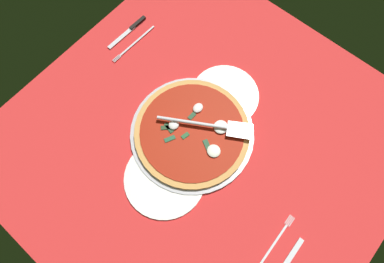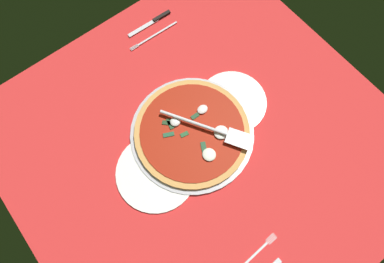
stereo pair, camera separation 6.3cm
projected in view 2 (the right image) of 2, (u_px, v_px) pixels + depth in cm
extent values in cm
cube|color=red|center=(202.00, 143.00, 97.36)|extent=(111.51, 111.51, 0.80)
cube|color=silver|center=(40.00, 237.00, 87.68)|extent=(6.56, 6.56, 0.10)
cube|color=silver|center=(17.00, 199.00, 91.16)|extent=(6.56, 6.56, 0.10)
cube|color=white|center=(72.00, 241.00, 87.32)|extent=(6.56, 6.56, 0.10)
cube|color=white|center=(49.00, 203.00, 90.79)|extent=(6.56, 6.56, 0.10)
cube|color=white|center=(26.00, 168.00, 94.27)|extent=(6.56, 6.56, 0.10)
cube|color=silver|center=(6.00, 135.00, 97.75)|extent=(6.56, 6.56, 0.10)
cube|color=silver|center=(106.00, 245.00, 86.95)|extent=(6.56, 6.56, 0.10)
cube|color=silver|center=(80.00, 207.00, 90.43)|extent=(6.56, 6.56, 0.10)
cube|color=white|center=(57.00, 171.00, 93.91)|extent=(6.56, 6.56, 0.10)
cube|color=silver|center=(35.00, 138.00, 97.39)|extent=(6.56, 6.56, 0.10)
cube|color=silver|center=(15.00, 108.00, 100.87)|extent=(6.56, 6.56, 0.10)
cube|color=silver|center=(139.00, 250.00, 86.58)|extent=(6.56, 6.56, 0.10)
cube|color=silver|center=(112.00, 211.00, 90.06)|extent=(6.56, 6.56, 0.10)
cube|color=silver|center=(88.00, 175.00, 93.54)|extent=(6.56, 6.56, 0.10)
cube|color=white|center=(65.00, 142.00, 97.02)|extent=(6.56, 6.56, 0.10)
cube|color=silver|center=(43.00, 111.00, 100.50)|extent=(6.56, 6.56, 0.10)
cube|color=silver|center=(24.00, 82.00, 103.98)|extent=(6.56, 6.56, 0.10)
cube|color=silver|center=(173.00, 254.00, 86.22)|extent=(6.56, 6.56, 0.10)
cube|color=silver|center=(145.00, 215.00, 89.70)|extent=(6.56, 6.56, 0.10)
cube|color=silver|center=(119.00, 179.00, 93.18)|extent=(6.56, 6.56, 0.10)
cube|color=silver|center=(95.00, 145.00, 96.66)|extent=(6.56, 6.56, 0.10)
cube|color=white|center=(72.00, 114.00, 100.14)|extent=(6.56, 6.56, 0.10)
cube|color=silver|center=(51.00, 85.00, 103.62)|extent=(6.56, 6.56, 0.10)
cube|color=white|center=(207.00, 258.00, 85.85)|extent=(6.56, 6.56, 0.10)
cube|color=white|center=(177.00, 219.00, 89.33)|extent=(6.56, 6.56, 0.10)
cube|color=white|center=(150.00, 182.00, 92.81)|extent=(6.56, 6.56, 0.10)
cube|color=silver|center=(125.00, 148.00, 96.29)|extent=(6.56, 6.56, 0.10)
cube|color=silver|center=(101.00, 117.00, 99.77)|extent=(6.56, 6.56, 0.10)
cube|color=silver|center=(79.00, 88.00, 103.25)|extent=(6.56, 6.56, 0.10)
cube|color=silver|center=(59.00, 60.00, 106.73)|extent=(6.56, 6.56, 0.10)
cube|color=silver|center=(241.00, 263.00, 85.49)|extent=(6.56, 6.56, 0.10)
cube|color=silver|center=(210.00, 223.00, 88.97)|extent=(6.56, 6.56, 0.10)
cube|color=silver|center=(182.00, 186.00, 92.45)|extent=(6.56, 6.56, 0.10)
cube|color=silver|center=(155.00, 152.00, 95.93)|extent=(6.56, 6.56, 0.10)
cube|color=white|center=(130.00, 120.00, 99.41)|extent=(6.56, 6.56, 0.10)
cube|color=white|center=(107.00, 91.00, 102.89)|extent=(6.56, 6.56, 0.10)
cube|color=silver|center=(86.00, 63.00, 106.37)|extent=(6.56, 6.56, 0.10)
cube|color=white|center=(243.00, 227.00, 88.60)|extent=(6.56, 6.56, 0.10)
cube|color=white|center=(213.00, 190.00, 92.08)|extent=(6.56, 6.56, 0.10)
cube|color=silver|center=(186.00, 155.00, 95.56)|extent=(6.56, 6.56, 0.10)
cube|color=silver|center=(160.00, 123.00, 99.04)|extent=(6.56, 6.56, 0.10)
cube|color=silver|center=(136.00, 94.00, 102.52)|extent=(6.56, 6.56, 0.10)
cube|color=white|center=(113.00, 66.00, 106.00)|extent=(6.56, 6.56, 0.10)
cube|color=silver|center=(92.00, 40.00, 109.48)|extent=(6.56, 6.56, 0.10)
cube|color=white|center=(277.00, 231.00, 88.24)|extent=(6.56, 6.56, 0.10)
cube|color=silver|center=(245.00, 193.00, 91.72)|extent=(6.56, 6.56, 0.10)
cube|color=white|center=(216.00, 159.00, 95.20)|extent=(6.56, 6.56, 0.10)
cube|color=silver|center=(189.00, 127.00, 98.68)|extent=(6.56, 6.56, 0.10)
cube|color=silver|center=(164.00, 97.00, 102.16)|extent=(6.56, 6.56, 0.10)
cube|color=white|center=(140.00, 69.00, 105.63)|extent=(6.56, 6.56, 0.10)
cube|color=silver|center=(118.00, 42.00, 109.11)|extent=(6.56, 6.56, 0.10)
cube|color=white|center=(311.00, 235.00, 87.87)|extent=(6.56, 6.56, 0.10)
cube|color=silver|center=(278.00, 197.00, 91.35)|extent=(6.56, 6.56, 0.10)
cube|color=silver|center=(247.00, 162.00, 94.83)|extent=(6.56, 6.56, 0.10)
cube|color=silver|center=(219.00, 130.00, 98.31)|extent=(6.56, 6.56, 0.10)
cube|color=white|center=(193.00, 100.00, 101.79)|extent=(6.56, 6.56, 0.10)
cube|color=silver|center=(168.00, 71.00, 105.27)|extent=(6.56, 6.56, 0.10)
cube|color=white|center=(145.00, 45.00, 108.75)|extent=(6.56, 6.56, 0.10)
cube|color=silver|center=(123.00, 20.00, 112.23)|extent=(6.56, 6.56, 0.10)
cube|color=silver|center=(345.00, 239.00, 87.51)|extent=(6.56, 6.56, 0.10)
cube|color=silver|center=(310.00, 201.00, 90.99)|extent=(6.56, 6.56, 0.10)
cube|color=silver|center=(279.00, 166.00, 94.47)|extent=(6.56, 6.56, 0.10)
cube|color=silver|center=(249.00, 133.00, 97.95)|extent=(6.56, 6.56, 0.10)
cube|color=silver|center=(222.00, 103.00, 101.42)|extent=(6.56, 6.56, 0.10)
cube|color=silver|center=(196.00, 74.00, 104.90)|extent=(6.56, 6.56, 0.10)
cube|color=white|center=(172.00, 48.00, 108.38)|extent=(6.56, 6.56, 0.10)
cube|color=silver|center=(149.00, 23.00, 111.86)|extent=(6.56, 6.56, 0.10)
cube|color=white|center=(379.00, 243.00, 87.14)|extent=(6.56, 6.56, 0.10)
cube|color=white|center=(343.00, 205.00, 90.62)|extent=(6.56, 6.56, 0.10)
cube|color=silver|center=(310.00, 169.00, 94.10)|extent=(6.56, 6.56, 0.10)
cube|color=white|center=(279.00, 137.00, 97.58)|extent=(6.56, 6.56, 0.10)
cube|color=silver|center=(251.00, 106.00, 101.06)|extent=(6.56, 6.56, 0.10)
cube|color=white|center=(224.00, 77.00, 104.54)|extent=(6.56, 6.56, 0.10)
cube|color=white|center=(199.00, 50.00, 108.02)|extent=(6.56, 6.56, 0.10)
cube|color=silver|center=(176.00, 25.00, 111.50)|extent=(6.56, 6.56, 0.10)
cube|color=silver|center=(154.00, 2.00, 114.98)|extent=(6.56, 6.56, 0.10)
cube|color=white|center=(376.00, 209.00, 90.26)|extent=(6.56, 6.56, 0.10)
cube|color=silver|center=(342.00, 173.00, 93.74)|extent=(6.56, 6.56, 0.10)
cube|color=silver|center=(310.00, 140.00, 97.21)|extent=(6.56, 6.56, 0.10)
cube|color=white|center=(280.00, 109.00, 100.69)|extent=(6.56, 6.56, 0.10)
cube|color=silver|center=(252.00, 80.00, 104.17)|extent=(6.56, 6.56, 0.10)
cube|color=silver|center=(226.00, 53.00, 107.65)|extent=(6.56, 6.56, 0.10)
cube|color=silver|center=(202.00, 28.00, 111.13)|extent=(6.56, 6.56, 0.10)
cube|color=silver|center=(179.00, 4.00, 114.61)|extent=(6.56, 6.56, 0.10)
cube|color=silver|center=(374.00, 177.00, 93.37)|extent=(6.56, 6.56, 0.10)
cube|color=white|center=(340.00, 143.00, 96.85)|extent=(6.56, 6.56, 0.10)
cube|color=silver|center=(310.00, 112.00, 100.33)|extent=(6.56, 6.56, 0.10)
cube|color=silver|center=(281.00, 83.00, 103.81)|extent=(6.56, 6.56, 0.10)
cube|color=white|center=(254.00, 56.00, 107.29)|extent=(6.56, 6.56, 0.10)
cube|color=silver|center=(228.00, 31.00, 110.77)|extent=(6.56, 6.56, 0.10)
cube|color=silver|center=(205.00, 7.00, 114.25)|extent=(6.56, 6.56, 0.10)
cube|color=white|center=(371.00, 147.00, 96.48)|extent=(6.56, 6.56, 0.10)
cube|color=silver|center=(339.00, 115.00, 99.96)|extent=(6.56, 6.56, 0.10)
cube|color=silver|center=(309.00, 86.00, 103.44)|extent=(6.56, 6.56, 0.10)
cube|color=silver|center=(281.00, 59.00, 106.92)|extent=(6.56, 6.56, 0.10)
cube|color=white|center=(255.00, 33.00, 110.40)|extent=(6.56, 6.56, 0.10)
cube|color=silver|center=(230.00, 9.00, 113.88)|extent=(6.56, 6.56, 0.10)
cube|color=white|center=(369.00, 118.00, 99.60)|extent=(6.56, 6.56, 0.10)
cube|color=white|center=(338.00, 89.00, 103.08)|extent=(6.56, 6.56, 0.10)
cube|color=silver|center=(309.00, 62.00, 106.56)|extent=(6.56, 6.56, 0.10)
cube|color=silver|center=(282.00, 36.00, 110.04)|extent=(6.56, 6.56, 0.10)
cube|color=silver|center=(256.00, 12.00, 113.52)|extent=(6.56, 6.56, 0.10)
cube|color=white|center=(367.00, 92.00, 102.71)|extent=(6.56, 6.56, 0.10)
cube|color=silver|center=(337.00, 64.00, 106.19)|extent=(6.56, 6.56, 0.10)
cube|color=white|center=(309.00, 38.00, 109.67)|extent=(6.56, 6.56, 0.10)
cube|color=silver|center=(282.00, 14.00, 113.15)|extent=(6.56, 6.56, 0.10)
cylinder|color=#B4B4BD|center=(192.00, 133.00, 97.18)|extent=(37.62, 37.62, 1.32)
cylinder|color=white|center=(157.00, 172.00, 93.28)|extent=(23.79, 23.79, 1.00)
cylinder|color=white|center=(232.00, 102.00, 100.94)|extent=(21.57, 21.57, 1.00)
cylinder|color=#D8984E|center=(192.00, 132.00, 95.98)|extent=(34.89, 34.89, 1.24)
cylinder|color=#A01E0C|center=(192.00, 131.00, 95.26)|extent=(31.45, 31.45, 0.30)
ellipsoid|color=white|center=(209.00, 155.00, 92.14)|extent=(3.91, 4.03, 0.96)
ellipsoid|color=silver|center=(175.00, 122.00, 95.48)|extent=(3.26, 3.00, 1.20)
ellipsoid|color=white|center=(221.00, 132.00, 94.39)|extent=(4.40, 4.35, 1.08)
ellipsoid|color=white|center=(202.00, 109.00, 96.92)|extent=(3.44, 2.77, 1.04)
cube|color=#1A3D21|center=(170.00, 124.00, 95.72)|extent=(2.02, 3.75, 0.30)
cube|color=#1B3F23|center=(195.00, 116.00, 96.56)|extent=(2.62, 1.42, 0.30)
cube|color=#1D381B|center=(167.00, 123.00, 95.82)|extent=(2.94, 2.94, 0.30)
cube|color=#1C4E2F|center=(169.00, 135.00, 94.56)|extent=(3.55, 2.62, 0.30)
cube|color=#1E4528|center=(204.00, 147.00, 93.22)|extent=(2.88, 3.67, 0.30)
cube|color=#1D5027|center=(184.00, 134.00, 94.59)|extent=(2.65, 1.73, 0.30)
cube|color=silver|center=(239.00, 139.00, 92.83)|extent=(8.15, 9.05, 0.30)
cylinder|color=silver|center=(193.00, 123.00, 94.19)|extent=(11.77, 18.45, 1.00)
cube|color=silver|center=(273.00, 241.00, 86.63)|extent=(3.01, 0.32, 0.25)
cube|color=silver|center=(272.00, 239.00, 86.74)|extent=(3.01, 0.32, 0.25)
cube|color=silver|center=(271.00, 238.00, 86.85)|extent=(3.01, 0.32, 0.25)
cube|color=silver|center=(269.00, 237.00, 86.97)|extent=(3.01, 0.32, 0.25)
cube|color=white|center=(154.00, 29.00, 110.52)|extent=(20.20, 11.80, 0.60)
cube|color=silver|center=(158.00, 33.00, 109.43)|extent=(16.13, 1.14, 0.25)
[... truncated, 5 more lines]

